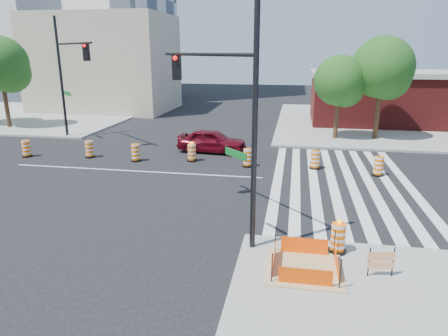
{
  "coord_description": "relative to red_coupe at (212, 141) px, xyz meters",
  "views": [
    {
      "loc": [
        8.52,
        -19.61,
        6.27
      ],
      "look_at": [
        5.59,
        -3.26,
        1.4
      ],
      "focal_mm": 32.0,
      "sensor_mm": 36.0,
      "label": 1
    }
  ],
  "objects": [
    {
      "name": "ground",
      "position": [
        -3.34,
        -4.89,
        -0.75
      ],
      "size": [
        120.0,
        120.0,
        0.0
      ],
      "primitive_type": "plane",
      "color": "black",
      "rests_on": "ground"
    },
    {
      "name": "sidewalk_ne",
      "position": [
        14.66,
        13.11,
        -0.68
      ],
      "size": [
        22.0,
        22.0,
        0.15
      ],
      "primitive_type": "cube",
      "color": "gray",
      "rests_on": "ground"
    },
    {
      "name": "sidewalk_nw",
      "position": [
        -21.34,
        13.11,
        -0.68
      ],
      "size": [
        22.0,
        22.0,
        0.15
      ],
      "primitive_type": "cube",
      "color": "gray",
      "rests_on": "ground"
    },
    {
      "name": "crosswalk_east",
      "position": [
        7.61,
        -4.89,
        -0.74
      ],
      "size": [
        6.75,
        13.5,
        0.01
      ],
      "color": "silver",
      "rests_on": "ground"
    },
    {
      "name": "lane_centerline",
      "position": [
        -3.34,
        -4.89,
        -0.75
      ],
      "size": [
        14.0,
        0.12,
        0.01
      ],
      "primitive_type": "cube",
      "color": "silver",
      "rests_on": "ground"
    },
    {
      "name": "excavation_pit",
      "position": [
        5.66,
        -13.89,
        -0.53
      ],
      "size": [
        2.2,
        2.2,
        0.9
      ],
      "color": "tan",
      "rests_on": "ground"
    },
    {
      "name": "brick_storefront",
      "position": [
        14.66,
        13.11,
        1.57
      ],
      "size": [
        16.5,
        8.5,
        4.6
      ],
      "color": "maroon",
      "rests_on": "ground"
    },
    {
      "name": "beige_midrise",
      "position": [
        -15.34,
        17.11,
        4.25
      ],
      "size": [
        14.0,
        10.0,
        10.0
      ],
      "primitive_type": "cube",
      "color": "tan",
      "rests_on": "ground"
    },
    {
      "name": "red_coupe",
      "position": [
        0.0,
        0.0,
        0.0
      ],
      "size": [
        4.54,
        2.13,
        1.5
      ],
      "primitive_type": "imported",
      "rotation": [
        0.0,
        0.0,
        1.49
      ],
      "color": "#560713",
      "rests_on": "ground"
    },
    {
      "name": "signal_pole_se",
      "position": [
        2.87,
        -11.59,
        4.01
      ],
      "size": [
        4.17,
        4.33,
        7.76
      ],
      "rotation": [
        0.0,
        0.0,
        2.34
      ],
      "color": "black",
      "rests_on": "ground"
    },
    {
      "name": "signal_pole_nw",
      "position": [
        -10.44,
        1.52,
        4.47
      ],
      "size": [
        4.97,
        4.32,
        8.52
      ],
      "rotation": [
        0.0,
        0.0,
        -0.71
      ],
      "color": "black",
      "rests_on": "ground"
    },
    {
      "name": "pit_drum",
      "position": [
        6.69,
        -12.66,
        -0.14
      ],
      "size": [
        0.57,
        0.57,
        1.12
      ],
      "color": "black",
      "rests_on": "ground"
    },
    {
      "name": "barricade",
      "position": [
        7.75,
        -13.89,
        -0.11
      ],
      "size": [
        0.75,
        0.17,
        0.89
      ],
      "rotation": [
        0.0,
        0.0,
        0.18
      ],
      "color": "#FF6805",
      "rests_on": "ground"
    },
    {
      "name": "tree_north_b",
      "position": [
        -18.47,
        5.09,
        4.31
      ],
      "size": [
        4.43,
        4.43,
        7.53
      ],
      "color": "#382314",
      "rests_on": "ground"
    },
    {
      "name": "tree_north_c",
      "position": [
        8.17,
        5.26,
        3.31
      ],
      "size": [
        3.59,
        3.56,
        6.06
      ],
      "color": "#382314",
      "rests_on": "ground"
    },
    {
      "name": "tree_north_d",
      "position": [
        11.06,
        5.77,
        4.17
      ],
      "size": [
        4.32,
        4.32,
        7.34
      ],
      "color": "#382314",
      "rests_on": "ground"
    },
    {
      "name": "median_drum_1",
      "position": [
        -11.02,
        -3.16,
        -0.27
      ],
      "size": [
        0.6,
        0.6,
        1.02
      ],
      "color": "black",
      "rests_on": "ground"
    },
    {
      "name": "median_drum_2",
      "position": [
        -7.12,
        -2.61,
        -0.27
      ],
      "size": [
        0.6,
        0.6,
        1.02
      ],
      "color": "black",
      "rests_on": "ground"
    },
    {
      "name": "median_drum_3",
      "position": [
        -4.0,
        -2.93,
        -0.27
      ],
      "size": [
        0.6,
        0.6,
        1.02
      ],
      "color": "black",
      "rests_on": "ground"
    },
    {
      "name": "median_drum_4",
      "position": [
        -0.73,
        -2.34,
        -0.26
      ],
      "size": [
        0.6,
        0.6,
        1.18
      ],
      "color": "black",
      "rests_on": "ground"
    },
    {
      "name": "median_drum_5",
      "position": [
        2.66,
        -2.94,
        -0.27
      ],
      "size": [
        0.6,
        0.6,
        1.02
      ],
      "color": "black",
      "rests_on": "ground"
    },
    {
      "name": "median_drum_6",
      "position": [
        6.38,
        -2.71,
        -0.27
      ],
      "size": [
        0.6,
        0.6,
        1.02
      ],
      "color": "black",
      "rests_on": "ground"
    },
    {
      "name": "median_drum_7",
      "position": [
        9.58,
        -3.44,
        -0.27
      ],
      "size": [
        0.6,
        0.6,
        1.02
      ],
      "color": "black",
      "rests_on": "ground"
    }
  ]
}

